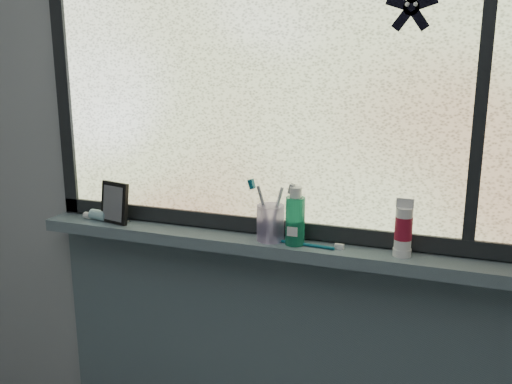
{
  "coord_description": "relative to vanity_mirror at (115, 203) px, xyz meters",
  "views": [
    {
      "loc": [
        0.56,
        -0.4,
        1.61
      ],
      "look_at": [
        0.03,
        1.05,
        1.22
      ],
      "focal_mm": 40.0,
      "sensor_mm": 36.0,
      "label": 1
    }
  ],
  "objects": [
    {
      "name": "frame_mullion",
      "position": [
        1.16,
        0.06,
        0.44
      ],
      "size": [
        0.03,
        0.03,
        1.0
      ],
      "primitive_type": "cube",
      "color": "black",
      "rests_on": "wall_back"
    },
    {
      "name": "windowsill",
      "position": [
        0.56,
        0.01,
        -0.09
      ],
      "size": [
        1.62,
        0.14,
        0.04
      ],
      "primitive_type": "cube",
      "color": "slate",
      "rests_on": "wall_back"
    },
    {
      "name": "vanity_mirror",
      "position": [
        0.0,
        0.0,
        0.0
      ],
      "size": [
        0.13,
        0.08,
        0.14
      ],
      "primitive_type": "cube",
      "rotation": [
        0.0,
        0.0,
        -0.22
      ],
      "color": "black",
      "rests_on": "windowsill"
    },
    {
      "name": "frame_left",
      "position": [
        -0.22,
        0.06,
        0.44
      ],
      "size": [
        0.05,
        0.03,
        1.1
      ],
      "primitive_type": "cube",
      "color": "black",
      "rests_on": "wall_back"
    },
    {
      "name": "toothpaste_tube",
      "position": [
        -0.05,
        0.01,
        -0.05
      ],
      "size": [
        0.21,
        0.09,
        0.04
      ],
      "primitive_type": null,
      "rotation": [
        0.0,
        0.0,
        -0.21
      ],
      "color": "white",
      "rests_on": "windowsill"
    },
    {
      "name": "wall_back",
      "position": [
        0.56,
        0.09,
        0.16
      ],
      "size": [
        3.0,
        0.01,
        2.5
      ],
      "primitive_type": "cube",
      "color": "#9EA3A8",
      "rests_on": "ground"
    },
    {
      "name": "mouthwash_bottle",
      "position": [
        0.65,
        -0.0,
        0.02
      ],
      "size": [
        0.08,
        0.08,
        0.15
      ],
      "primitive_type": "cylinder",
      "rotation": [
        0.0,
        0.0,
        -0.42
      ],
      "color": "#1E9E6E",
      "rests_on": "windowsill"
    },
    {
      "name": "starfish_sticker",
      "position": [
        0.96,
        0.05,
        0.63
      ],
      "size": [
        0.15,
        0.02,
        0.15
      ],
      "primitive_type": null,
      "color": "black",
      "rests_on": "window_pane"
    },
    {
      "name": "toothbrush_lying",
      "position": [
        0.69,
        -0.01,
        -0.06
      ],
      "size": [
        0.23,
        0.04,
        0.02
      ],
      "primitive_type": null,
      "rotation": [
        0.0,
        0.0,
        -0.07
      ],
      "color": "#0B566A",
      "rests_on": "windowsill"
    },
    {
      "name": "toothbrush_cup",
      "position": [
        0.57,
        0.01,
        -0.01
      ],
      "size": [
        0.09,
        0.09,
        0.11
      ],
      "primitive_type": "cylinder",
      "rotation": [
        0.0,
        0.0,
        -0.06
      ],
      "color": "#C4B0E9",
      "rests_on": "windowsill"
    },
    {
      "name": "frame_bottom",
      "position": [
        0.56,
        0.06,
        -0.04
      ],
      "size": [
        1.6,
        0.03,
        0.05
      ],
      "primitive_type": "cube",
      "color": "black",
      "rests_on": "windowsill"
    },
    {
      "name": "cream_tube",
      "position": [
        0.98,
        0.01,
        0.02
      ],
      "size": [
        0.06,
        0.06,
        0.12
      ],
      "primitive_type": "cylinder",
      "rotation": [
        0.0,
        0.0,
        -0.26
      ],
      "color": "silver",
      "rests_on": "windowsill"
    },
    {
      "name": "window_pane",
      "position": [
        0.56,
        0.06,
        0.44
      ],
      "size": [
        1.5,
        0.01,
        1.0
      ],
      "primitive_type": "cube",
      "color": "silver",
      "rests_on": "wall_back"
    },
    {
      "name": "sill_apron",
      "position": [
        0.56,
        0.07,
        -0.6
      ],
      "size": [
        1.62,
        0.02,
        0.98
      ],
      "primitive_type": "cube",
      "color": "slate",
      "rests_on": "floor"
    }
  ]
}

